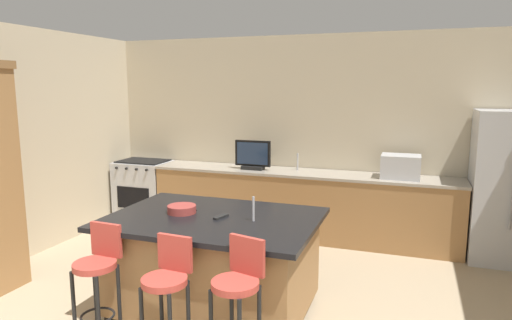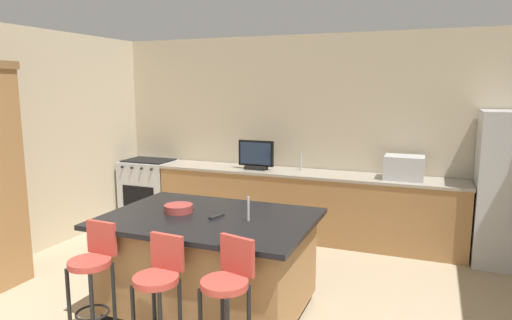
{
  "view_description": "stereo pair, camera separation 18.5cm",
  "coord_description": "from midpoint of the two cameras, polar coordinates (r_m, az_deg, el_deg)",
  "views": [
    {
      "loc": [
        1.4,
        -1.65,
        2.08
      ],
      "look_at": [
        -0.26,
        3.08,
        1.26
      ],
      "focal_mm": 31.63,
      "sensor_mm": 36.0,
      "label": 1
    },
    {
      "loc": [
        1.58,
        -1.59,
        2.08
      ],
      "look_at": [
        -0.26,
        3.08,
        1.26
      ],
      "focal_mm": 31.63,
      "sensor_mm": 36.0,
      "label": 2
    }
  ],
  "objects": [
    {
      "name": "wall_back",
      "position": [
        6.48,
        5.99,
        3.18
      ],
      "size": [
        6.5,
        0.12,
        2.79
      ],
      "primitive_type": "cube",
      "color": "beige",
      "rests_on": "ground_plane"
    },
    {
      "name": "wall_left",
      "position": [
        6.05,
        -29.42,
        1.59
      ],
      "size": [
        0.12,
        5.05,
        2.79
      ],
      "primitive_type": "cube",
      "color": "beige",
      "rests_on": "ground_plane"
    },
    {
      "name": "counter_back",
      "position": [
        6.29,
        4.77,
        -5.61
      ],
      "size": [
        4.21,
        0.62,
        0.92
      ],
      "color": "#9E7042",
      "rests_on": "ground_plane"
    },
    {
      "name": "kitchen_island",
      "position": [
        4.29,
        -6.61,
        -12.88
      ],
      "size": [
        1.88,
        1.33,
        0.91
      ],
      "color": "black",
      "rests_on": "ground_plane"
    },
    {
      "name": "refrigerator",
      "position": [
        6.05,
        28.72,
        -3.07
      ],
      "size": [
        0.86,
        0.73,
        1.81
      ],
      "color": "#B7BABF",
      "rests_on": "ground_plane"
    },
    {
      "name": "range_oven",
      "position": [
        7.32,
        -14.66,
        -3.71
      ],
      "size": [
        0.8,
        0.63,
        0.94
      ],
      "color": "#B7BABF",
      "rests_on": "ground_plane"
    },
    {
      "name": "microwave",
      "position": [
        5.98,
        16.98,
        -0.81
      ],
      "size": [
        0.48,
        0.36,
        0.3
      ],
      "primitive_type": "cube",
      "color": "#B7BABF",
      "rests_on": "counter_back"
    },
    {
      "name": "tv_monitor",
      "position": [
        6.31,
        -1.25,
        0.5
      ],
      "size": [
        0.51,
        0.16,
        0.41
      ],
      "color": "black",
      "rests_on": "counter_back"
    },
    {
      "name": "sink_faucet_back",
      "position": [
        6.28,
        4.43,
        -0.21
      ],
      "size": [
        0.02,
        0.02,
        0.24
      ],
      "primitive_type": "cylinder",
      "color": "#B2B2B7",
      "rests_on": "counter_back"
    },
    {
      "name": "sink_faucet_island",
      "position": [
        3.96,
        -1.68,
        -6.2
      ],
      "size": [
        0.02,
        0.02,
        0.22
      ],
      "primitive_type": "cylinder",
      "color": "#B2B2B7",
      "rests_on": "kitchen_island"
    },
    {
      "name": "bar_stool_left",
      "position": [
        3.98,
        -20.64,
        -13.34
      ],
      "size": [
        0.34,
        0.34,
        0.98
      ],
      "rotation": [
        0.0,
        0.0,
        -0.05
      ],
      "color": "#B23D33",
      "rests_on": "ground_plane"
    },
    {
      "name": "bar_stool_center",
      "position": [
        3.58,
        -12.67,
        -15.73
      ],
      "size": [
        0.34,
        0.35,
        0.97
      ],
      "rotation": [
        0.0,
        0.0,
        -0.06
      ],
      "color": "#B23D33",
      "rests_on": "ground_plane"
    },
    {
      "name": "bar_stool_right",
      "position": [
        3.34,
        -3.96,
        -16.73
      ],
      "size": [
        0.35,
        0.37,
        1.02
      ],
      "rotation": [
        0.0,
        0.0,
        -0.24
      ],
      "color": "#B23D33",
      "rests_on": "ground_plane"
    },
    {
      "name": "fruit_bowl",
      "position": [
        4.3,
        -10.6,
        -6.13
      ],
      "size": [
        0.27,
        0.27,
        0.07
      ],
      "primitive_type": "cylinder",
      "color": "#993833",
      "rests_on": "kitchen_island"
    },
    {
      "name": "cell_phone",
      "position": [
        4.34,
        -9.78,
        -6.4
      ],
      "size": [
        0.13,
        0.17,
        0.01
      ],
      "primitive_type": "cube",
      "rotation": [
        0.0,
        0.0,
        -0.5
      ],
      "color": "black",
      "rests_on": "kitchen_island"
    },
    {
      "name": "tv_remote",
      "position": [
        4.1,
        -5.77,
        -7.17
      ],
      "size": [
        0.09,
        0.18,
        0.02
      ],
      "primitive_type": "cube",
      "rotation": [
        0.0,
        0.0,
        -0.29
      ],
      "color": "black",
      "rests_on": "kitchen_island"
    }
  ]
}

